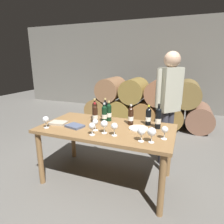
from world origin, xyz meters
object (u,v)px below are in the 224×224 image
at_px(wine_bottle_4, 95,111).
at_px(wine_bottle_5, 109,112).
at_px(wine_bottle_1, 148,116).
at_px(wine_bottle_7, 131,116).
at_px(wine_glass_2, 104,124).
at_px(leather_ledger, 58,123).
at_px(dining_table, 106,134).
at_px(wine_glass_4, 114,127).
at_px(wine_glass_6, 46,120).
at_px(wine_glass_1, 95,122).
at_px(wine_bottle_6, 104,114).
at_px(wine_bottle_0, 158,118).
at_px(serving_plate, 138,128).
at_px(wine_glass_3, 141,131).
at_px(wine_bottle_2, 95,114).
at_px(wine_glass_7, 152,132).
at_px(tasting_notebook, 75,126).
at_px(wine_glass_0, 165,130).
at_px(sommelier_presenting, 169,99).
at_px(wine_bottle_3, 105,110).
at_px(wine_glass_5, 92,126).

relative_size(wine_bottle_4, wine_bottle_5, 1.10).
xyz_separation_m(wine_bottle_1, wine_bottle_7, (-0.22, -0.06, 0.00)).
bearing_deg(wine_glass_2, leather_ledger, 172.90).
bearing_deg(wine_bottle_4, dining_table, -39.20).
distance_m(wine_glass_4, wine_glass_6, 0.90).
height_order(wine_bottle_5, wine_glass_1, wine_bottle_5).
distance_m(dining_table, wine_bottle_5, 0.34).
height_order(wine_bottle_6, wine_glass_6, wine_bottle_6).
relative_size(wine_bottle_0, serving_plate, 1.32).
bearing_deg(wine_bottle_1, wine_glass_3, -86.49).
bearing_deg(wine_bottle_2, wine_glass_7, -22.80).
relative_size(wine_bottle_2, wine_bottle_6, 1.07).
bearing_deg(wine_bottle_4, wine_bottle_1, 4.34).
distance_m(wine_glass_7, tasting_notebook, 1.01).
bearing_deg(wine_glass_1, wine_bottle_5, 89.03).
bearing_deg(wine_bottle_6, wine_glass_7, -31.23).
distance_m(dining_table, wine_glass_2, 0.29).
bearing_deg(wine_glass_1, wine_glass_7, -8.57).
bearing_deg(wine_bottle_2, wine_glass_3, -26.65).
xyz_separation_m(wine_bottle_4, wine_glass_7, (0.89, -0.49, -0.02)).
bearing_deg(wine_bottle_4, wine_bottle_7, -0.81).
distance_m(dining_table, wine_glass_6, 0.79).
xyz_separation_m(wine_bottle_5, wine_glass_6, (-0.63, -0.56, -0.02)).
relative_size(wine_bottle_0, wine_bottle_6, 1.15).
bearing_deg(wine_glass_0, wine_glass_1, -177.63).
xyz_separation_m(wine_bottle_7, wine_glass_7, (0.36, -0.48, -0.00)).
bearing_deg(wine_glass_1, dining_table, 64.58).
bearing_deg(wine_bottle_1, wine_glass_6, -153.90).
height_order(wine_glass_6, sommelier_presenting, sommelier_presenting).
distance_m(wine_bottle_6, wine_glass_2, 0.41).
xyz_separation_m(wine_bottle_0, wine_glass_3, (-0.10, -0.47, -0.02)).
bearing_deg(tasting_notebook, wine_glass_4, 6.16).
xyz_separation_m(wine_bottle_0, wine_bottle_5, (-0.69, 0.07, -0.01)).
relative_size(wine_bottle_3, wine_glass_3, 1.93).
distance_m(wine_bottle_1, wine_glass_3, 0.56).
relative_size(wine_bottle_4, wine_glass_5, 2.11).
height_order(wine_bottle_3, tasting_notebook, wine_bottle_3).
bearing_deg(wine_bottle_2, wine_glass_0, -12.40).
distance_m(wine_bottle_6, tasting_notebook, 0.43).
relative_size(wine_bottle_3, wine_glass_7, 1.87).
xyz_separation_m(wine_glass_0, wine_glass_3, (-0.22, -0.15, 0.01)).
relative_size(wine_glass_4, wine_glass_7, 0.93).
height_order(wine_bottle_2, wine_glass_4, wine_bottle_2).
height_order(wine_bottle_0, wine_glass_5, wine_bottle_0).
xyz_separation_m(wine_glass_5, wine_glass_7, (0.67, 0.04, 0.01)).
bearing_deg(wine_bottle_2, wine_bottle_7, 16.29).
relative_size(wine_bottle_1, wine_glass_4, 1.77).
height_order(wine_glass_5, leather_ledger, wine_glass_5).
distance_m(wine_bottle_4, wine_bottle_5, 0.20).
bearing_deg(wine_bottle_6, serving_plate, -9.95).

